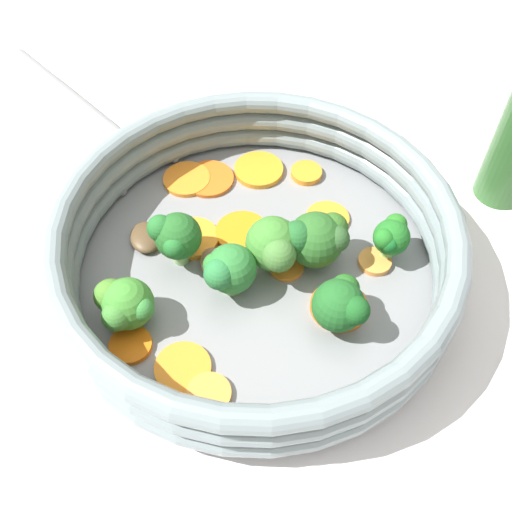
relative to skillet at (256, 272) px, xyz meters
name	(u,v)px	position (x,y,z in m)	size (l,w,h in m)	color
ground_plane	(256,278)	(0.00, 0.00, -0.01)	(4.00, 4.00, 0.00)	white
skillet	(256,272)	(0.00, 0.00, 0.00)	(0.31, 0.31, 0.02)	gray
skillet_rim_wall	(256,245)	(0.00, 0.00, 0.04)	(0.33, 0.33, 0.06)	gray
skillet_handle	(75,108)	(0.02, 0.27, 0.02)	(0.03, 0.03, 0.22)	#999B9E
skillet_rivet_left	(175,159)	(0.04, 0.14, 0.01)	(0.01, 0.01, 0.01)	gray
skillet_rivet_right	(122,191)	(-0.02, 0.15, 0.01)	(0.01, 0.01, 0.01)	gray
carrot_slice_0	(194,238)	(-0.01, 0.06, 0.01)	(0.04, 0.04, 0.01)	orange
carrot_slice_1	(327,218)	(0.08, -0.01, 0.01)	(0.04, 0.04, 0.00)	orange
carrot_slice_2	(306,173)	(0.11, 0.04, 0.01)	(0.03, 0.03, 0.01)	orange
carrot_slice_3	(131,345)	(-0.12, 0.02, 0.01)	(0.03, 0.03, 0.01)	orange
carrot_slice_4	(375,262)	(0.07, -0.07, 0.01)	(0.03, 0.03, 0.01)	#ED9440
carrot_slice_5	(209,394)	(-0.11, -0.05, 0.01)	(0.03, 0.03, 0.01)	orange
carrot_slice_6	(242,233)	(0.02, 0.03, 0.01)	(0.05, 0.05, 0.01)	orange
carrot_slice_7	(187,179)	(0.03, 0.12, 0.01)	(0.04, 0.04, 0.00)	orange
carrot_slice_8	(286,266)	(0.02, -0.02, 0.01)	(0.03, 0.03, 0.00)	orange
carrot_slice_9	(339,306)	(0.01, -0.08, 0.01)	(0.05, 0.05, 0.00)	orange
carrot_slice_10	(209,179)	(0.05, 0.10, 0.01)	(0.05, 0.05, 0.00)	orange
carrot_slice_11	(259,170)	(0.09, 0.07, 0.01)	(0.05, 0.05, 0.01)	orange
carrot_slice_12	(183,368)	(-0.11, -0.02, 0.01)	(0.04, 0.04, 0.00)	orange
broccoli_floret_0	(274,244)	(0.01, -0.01, 0.04)	(0.04, 0.05, 0.05)	#7FB367
broccoli_floret_1	(176,237)	(-0.04, 0.05, 0.04)	(0.04, 0.04, 0.05)	#86B36A
broccoli_floret_2	(229,271)	(-0.03, 0.00, 0.04)	(0.05, 0.04, 0.05)	#769F5B
broccoli_floret_3	(341,304)	(0.00, -0.08, 0.03)	(0.05, 0.05, 0.05)	#80B76D
broccoli_floret_4	(391,237)	(0.08, -0.08, 0.04)	(0.04, 0.03, 0.04)	#6CA05F
broccoli_floret_5	(125,304)	(-0.11, 0.04, 0.03)	(0.05, 0.05, 0.04)	#709E5D
broccoli_floret_6	(316,238)	(0.04, -0.03, 0.04)	(0.06, 0.05, 0.05)	#6D985C
mushroom_piece_0	(214,263)	(-0.02, 0.03, 0.02)	(0.03, 0.02, 0.01)	#845D46
mushroom_piece_1	(146,237)	(-0.04, 0.09, 0.01)	(0.04, 0.03, 0.01)	brown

